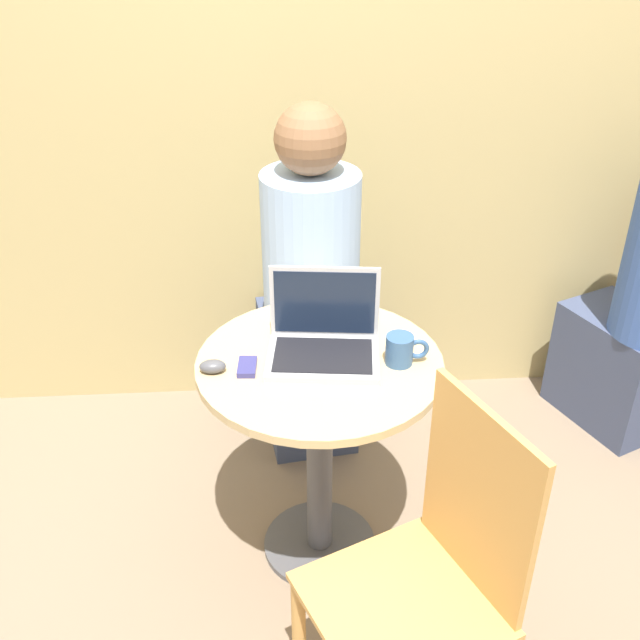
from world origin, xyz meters
TOP-DOWN VIEW (x-y plane):
  - ground_plane at (0.00, 0.00)m, footprint 12.00×12.00m
  - back_wall at (0.00, 0.91)m, footprint 7.00×0.05m
  - round_table at (0.00, 0.00)m, footprint 0.69×0.69m
  - laptop at (0.01, 0.03)m, footprint 0.33×0.25m
  - cell_phone at (-0.20, -0.03)m, footprint 0.06×0.09m
  - computer_mouse at (-0.29, -0.04)m, footprint 0.07×0.05m
  - coffee_cup at (0.22, -0.03)m, footprint 0.12×0.08m
  - chair_empty at (0.22, -0.56)m, footprint 0.53×0.53m
  - person_seated at (-0.00, 0.59)m, footprint 0.37×0.53m

SIDE VIEW (x-z plane):
  - ground_plane at x=0.00m, z-range 0.00..0.00m
  - chair_empty at x=0.22m, z-range 0.01..0.94m
  - round_table at x=0.00m, z-range 0.17..0.91m
  - person_seated at x=0.00m, z-range -0.10..1.21m
  - cell_phone at x=-0.20m, z-range 0.73..0.75m
  - computer_mouse at x=-0.29m, z-range 0.73..0.77m
  - coffee_cup at x=0.22m, z-range 0.73..0.82m
  - laptop at x=0.01m, z-range 0.67..0.90m
  - back_wall at x=0.00m, z-range 0.00..2.60m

